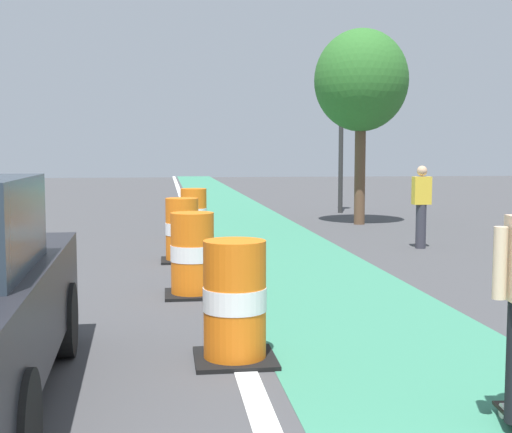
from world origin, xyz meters
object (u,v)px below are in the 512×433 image
(traffic_barrel_front, at_px, (235,302))
(traffic_barrel_back, at_px, (182,231))
(traffic_light_corner, at_px, (342,98))
(pedestrian_crossing, at_px, (421,204))
(traffic_barrel_far, at_px, (194,214))
(street_tree_sidewalk, at_px, (361,82))
(traffic_barrel_mid, at_px, (193,255))

(traffic_barrel_front, xyz_separation_m, traffic_barrel_back, (-0.33, 5.75, 0.00))
(traffic_light_corner, bearing_deg, traffic_barrel_front, -107.99)
(traffic_barrel_front, bearing_deg, pedestrian_crossing, 57.41)
(traffic_barrel_far, bearing_deg, street_tree_sidewalk, 29.38)
(traffic_barrel_far, xyz_separation_m, street_tree_sidewalk, (4.40, 2.48, 3.14))
(pedestrian_crossing, bearing_deg, traffic_barrel_front, -122.59)
(traffic_barrel_back, relative_size, traffic_barrel_far, 1.00)
(traffic_barrel_back, bearing_deg, pedestrian_crossing, 12.32)
(traffic_barrel_back, relative_size, traffic_light_corner, 0.21)
(traffic_barrel_back, bearing_deg, traffic_barrel_mid, -88.72)
(traffic_barrel_front, xyz_separation_m, traffic_barrel_mid, (-0.26, 2.88, 0.00))
(traffic_barrel_front, height_order, traffic_barrel_far, same)
(traffic_barrel_mid, bearing_deg, traffic_barrel_back, 91.28)
(street_tree_sidewalk, bearing_deg, traffic_light_corner, 83.73)
(traffic_barrel_front, xyz_separation_m, traffic_barrel_far, (-0.00, 8.82, 0.00))
(traffic_barrel_far, bearing_deg, pedestrian_crossing, -25.44)
(traffic_barrel_front, height_order, traffic_barrel_back, same)
(traffic_barrel_far, distance_m, pedestrian_crossing, 4.80)
(traffic_barrel_far, distance_m, traffic_light_corner, 8.11)
(traffic_barrel_mid, relative_size, pedestrian_crossing, 0.68)
(traffic_barrel_front, relative_size, pedestrian_crossing, 0.68)
(traffic_barrel_mid, height_order, street_tree_sidewalk, street_tree_sidewalk)
(traffic_light_corner, bearing_deg, pedestrian_crossing, -93.19)
(traffic_barrel_mid, xyz_separation_m, traffic_barrel_far, (0.26, 5.94, 0.00))
(traffic_barrel_mid, relative_size, traffic_barrel_far, 1.00)
(traffic_barrel_mid, height_order, traffic_barrel_far, same)
(traffic_light_corner, relative_size, street_tree_sidewalk, 1.02)
(traffic_barrel_mid, bearing_deg, street_tree_sidewalk, 61.05)
(traffic_barrel_front, distance_m, traffic_barrel_mid, 2.89)
(traffic_barrel_back, relative_size, street_tree_sidewalk, 0.22)
(traffic_barrel_front, height_order, traffic_light_corner, traffic_light_corner)
(traffic_barrel_front, distance_m, traffic_light_corner, 15.71)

